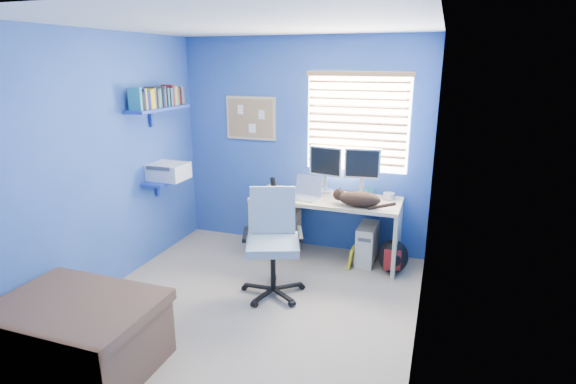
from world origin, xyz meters
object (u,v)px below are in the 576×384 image
(cat, at_px, (359,199))
(tower_pc, at_px, (367,244))
(office_chair, at_px, (273,256))
(desk, at_px, (326,229))
(laptop, at_px, (304,189))

(cat, bearing_deg, tower_pc, 83.97)
(office_chair, bearing_deg, desk, 72.71)
(laptop, bearing_deg, cat, 4.30)
(laptop, xyz_separation_m, tower_pc, (0.71, 0.16, -0.62))
(desk, height_order, laptop, laptop)
(cat, bearing_deg, desk, 165.96)
(laptop, bearing_deg, desk, 35.21)
(desk, xyz_separation_m, tower_pc, (0.48, 0.06, -0.14))
(desk, distance_m, cat, 0.63)
(desk, distance_m, laptop, 0.54)
(cat, height_order, office_chair, office_chair)
(cat, bearing_deg, office_chair, -122.32)
(desk, height_order, cat, cat)
(tower_pc, relative_size, office_chair, 0.44)
(tower_pc, height_order, office_chair, office_chair)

